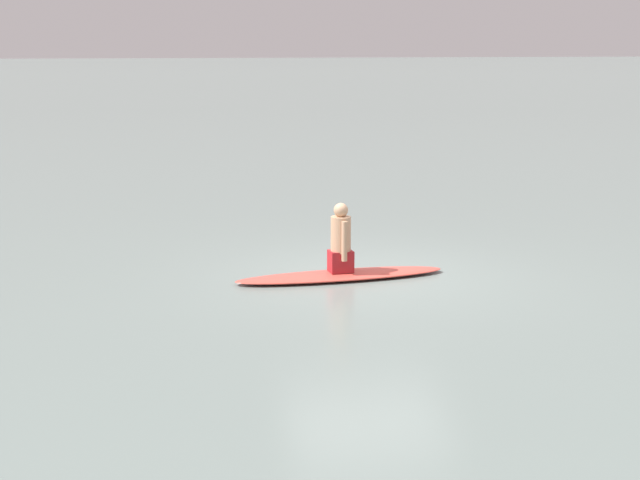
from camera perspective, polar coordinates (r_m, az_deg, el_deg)
ground_plane at (r=14.70m, az=2.89°, el=-2.11°), size 400.00×400.00×0.00m
surfboard at (r=14.49m, az=1.22°, el=-2.08°), size 0.93×3.26×0.11m
person_paddler at (r=14.37m, az=1.23°, el=-0.05°), size 0.46×0.36×1.04m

